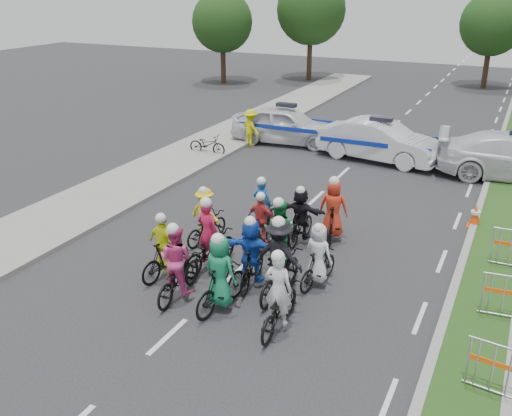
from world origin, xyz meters
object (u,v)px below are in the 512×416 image
at_px(rider_13, 333,216).
at_px(parked_bike, 207,144).
at_px(rider_2, 177,270).
at_px(rider_12, 263,215).
at_px(rider_11, 301,219).
at_px(tree_0, 222,22).
at_px(rider_9, 262,227).
at_px(police_car_0, 286,125).
at_px(rider_5, 252,257).
at_px(rider_10, 206,220).
at_px(tree_3, 311,10).
at_px(marshal_hiviz, 251,128).
at_px(police_car_1, 380,141).
at_px(rider_1, 221,280).
at_px(rider_0, 279,303).
at_px(tree_4, 492,24).
at_px(rider_8, 279,241).
at_px(rider_7, 318,261).
at_px(rider_6, 209,246).
at_px(rider_4, 279,266).

distance_m(rider_13, parked_bike, 9.54).
relative_size(rider_2, rider_12, 1.07).
height_order(rider_11, parked_bike, rider_11).
xyz_separation_m(rider_11, tree_0, (-14.80, 22.54, 3.46)).
bearing_deg(rider_9, rider_2, 85.19).
bearing_deg(police_car_0, rider_13, -155.03).
height_order(rider_9, police_car_0, rider_9).
height_order(rider_5, tree_0, tree_0).
bearing_deg(rider_10, tree_0, -52.81).
relative_size(police_car_0, tree_3, 0.66).
xyz_separation_m(rider_12, marshal_hiviz, (-4.52, 8.42, 0.22)).
relative_size(rider_2, police_car_1, 0.38).
height_order(rider_1, police_car_0, rider_1).
relative_size(rider_12, tree_0, 0.28).
xyz_separation_m(rider_13, police_car_0, (-5.23, 8.99, 0.08)).
distance_m(rider_0, rider_13, 4.78).
relative_size(marshal_hiviz, tree_4, 0.26).
height_order(rider_9, rider_12, rider_12).
bearing_deg(rider_1, rider_5, -88.64).
height_order(rider_8, tree_3, tree_3).
relative_size(rider_11, tree_0, 0.27).
xyz_separation_m(marshal_hiviz, tree_4, (7.94, 20.04, 3.38)).
xyz_separation_m(rider_10, rider_11, (2.41, 1.11, 0.07)).
bearing_deg(marshal_hiviz, rider_11, 148.43).
distance_m(rider_7, police_car_1, 10.90).
distance_m(rider_1, marshal_hiviz, 13.65).
height_order(rider_10, police_car_0, rider_10).
bearing_deg(rider_12, marshal_hiviz, -60.79).
distance_m(rider_6, parked_bike, 10.34).
relative_size(rider_0, tree_4, 0.30).
bearing_deg(police_car_1, rider_10, 175.80).
xyz_separation_m(rider_6, tree_0, (-13.28, 25.00, 3.53)).
relative_size(rider_6, rider_13, 1.06).
bearing_deg(rider_8, rider_4, 104.89).
xyz_separation_m(rider_7, rider_8, (-1.25, 0.53, 0.05)).
bearing_deg(rider_1, marshal_hiviz, -58.30).
bearing_deg(rider_4, parked_bike, -49.86).
xyz_separation_m(rider_0, tree_3, (-10.96, 30.73, 4.26)).
xyz_separation_m(rider_13, police_car_1, (-0.76, 8.17, 0.07)).
height_order(rider_13, police_car_1, rider_13).
bearing_deg(tree_0, police_car_1, -43.03).
bearing_deg(rider_4, rider_9, -53.77).
xyz_separation_m(parked_bike, tree_4, (8.96, 22.10, 3.75)).
relative_size(rider_9, rider_13, 0.88).
distance_m(rider_5, tree_3, 31.14).
bearing_deg(tree_3, tree_0, -141.34).
xyz_separation_m(rider_6, police_car_1, (1.50, 11.20, 0.16)).
distance_m(rider_6, marshal_hiviz, 11.75).
relative_size(rider_13, parked_bike, 1.17).
bearing_deg(police_car_0, rider_0, -162.90).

